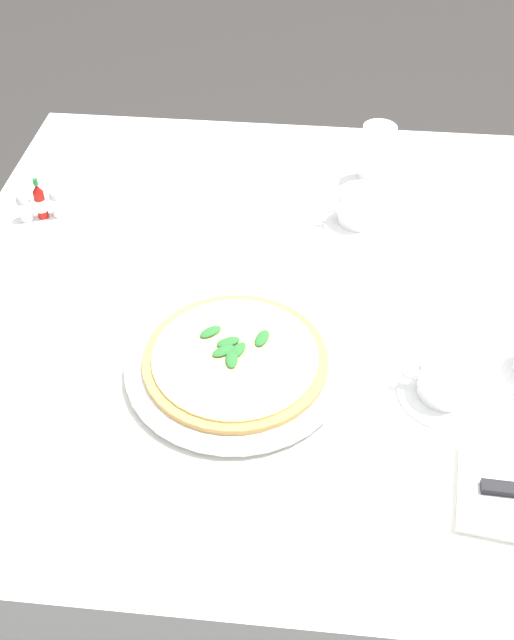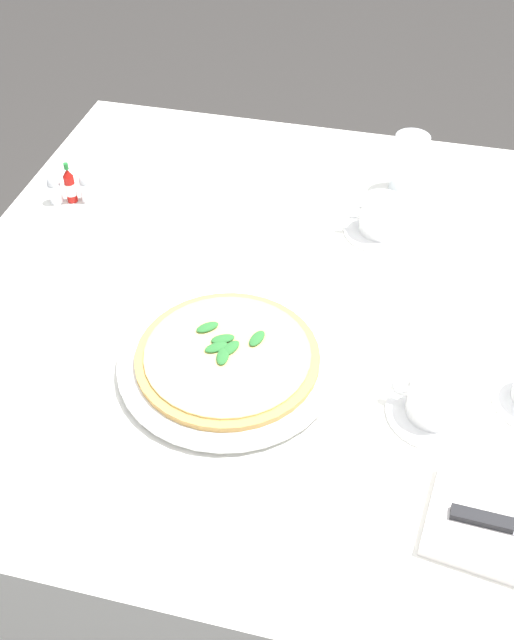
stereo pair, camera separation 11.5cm
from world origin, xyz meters
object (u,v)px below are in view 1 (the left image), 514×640
(pizza, at_px, (235,358))
(salt_shaker, at_px, (57,203))
(hot_sauce_bottle, at_px, (40,202))
(pizza_plate, at_px, (236,365))
(coffee_cup_right_edge, at_px, (444,383))
(pepper_shaker, at_px, (25,208))
(coffee_cup_back_corner, at_px, (358,209))
(water_glass_far_left, at_px, (377,156))

(pizza, xyz_separation_m, salt_shaker, (-0.38, 0.36, 0.00))
(hot_sauce_bottle, bearing_deg, pizza_plate, -40.82)
(coffee_cup_right_edge, height_order, pepper_shaker, coffee_cup_right_edge)
(coffee_cup_back_corner, relative_size, water_glass_far_left, 1.14)
(pizza, bearing_deg, pizza_plate, -68.93)
(pizza_plate, distance_m, coffee_cup_right_edge, 0.30)
(salt_shaker, bearing_deg, pepper_shaker, -160.35)
(hot_sauce_bottle, bearing_deg, salt_shaker, 19.65)
(coffee_cup_right_edge, bearing_deg, pizza_plate, 176.39)
(coffee_cup_right_edge, bearing_deg, water_glass_far_left, 99.06)
(salt_shaker, bearing_deg, pizza, -43.64)
(pizza_plate, xyz_separation_m, coffee_cup_back_corner, (0.18, 0.39, 0.02))
(salt_shaker, bearing_deg, pizza_plate, -43.66)
(pizza, distance_m, pepper_shaker, 0.55)
(coffee_cup_right_edge, xyz_separation_m, pepper_shaker, (-0.74, 0.36, -0.00))
(salt_shaker, distance_m, pepper_shaker, 0.06)
(pizza, height_order, water_glass_far_left, water_glass_far_left)
(coffee_cup_right_edge, relative_size, coffee_cup_back_corner, 1.00)
(pizza, relative_size, salt_shaker, 4.88)
(pizza, bearing_deg, salt_shaker, 136.36)
(pizza_plate, bearing_deg, pizza, 111.07)
(pizza_plate, bearing_deg, coffee_cup_right_edge, -3.61)
(hot_sauce_bottle, bearing_deg, coffee_cup_back_corner, 3.80)
(coffee_cup_right_edge, distance_m, coffee_cup_back_corner, 0.43)
(coffee_cup_back_corner, height_order, water_glass_far_left, water_glass_far_left)
(coffee_cup_right_edge, relative_size, salt_shaker, 2.34)
(water_glass_far_left, relative_size, hot_sauce_bottle, 1.40)
(pizza_plate, relative_size, salt_shaker, 5.84)
(pizza, relative_size, pepper_shaker, 4.88)
(coffee_cup_back_corner, bearing_deg, salt_shaker, -177.03)
(coffee_cup_back_corner, bearing_deg, pepper_shaker, -175.44)
(salt_shaker, bearing_deg, coffee_cup_right_edge, -29.16)
(salt_shaker, bearing_deg, coffee_cup_back_corner, 2.97)
(coffee_cup_back_corner, height_order, salt_shaker, coffee_cup_back_corner)
(pepper_shaker, bearing_deg, coffee_cup_back_corner, 4.56)
(coffee_cup_back_corner, xyz_separation_m, salt_shaker, (-0.56, -0.03, -0.01))
(pizza_plate, bearing_deg, pepper_shaker, 141.87)
(coffee_cup_right_edge, distance_m, water_glass_far_left, 0.57)
(salt_shaker, xyz_separation_m, pepper_shaker, (-0.06, -0.02, 0.00))
(pizza, relative_size, coffee_cup_right_edge, 2.08)
(hot_sauce_bottle, bearing_deg, pepper_shaker, -160.35)
(pizza, bearing_deg, coffee_cup_right_edge, -3.68)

